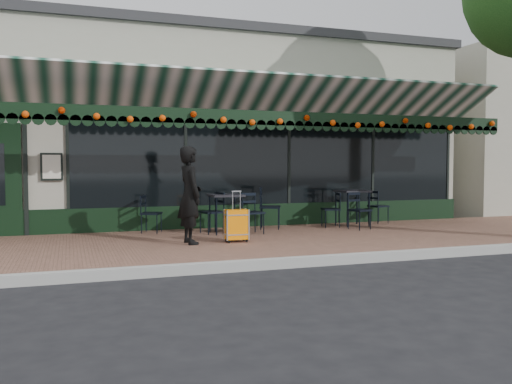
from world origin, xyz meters
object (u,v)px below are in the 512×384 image
object	(u,v)px
cafe_table_a	(352,194)
suitcase	(236,225)
cafe_table_b	(226,198)
chair_a_right	(378,206)
chair_a_left	(331,210)
chair_a_front	(360,211)
chair_b_front	(252,213)
chair_b_right	(270,207)
woman	(190,195)
chair_b_left	(212,213)
chair_solo	(151,214)

from	to	relation	value
cafe_table_a	suitcase	bearing A→B (deg)	-153.72
cafe_table_b	chair_a_right	bearing A→B (deg)	8.96
chair_a_left	chair_a_front	size ratio (longest dim) A/B	0.96
chair_b_front	cafe_table_a	bearing A→B (deg)	1.91
cafe_table_a	chair_b_right	size ratio (longest dim) A/B	0.88
woman	cafe_table_b	distance (m)	1.56
woman	chair_b_right	world-z (taller)	woman
cafe_table_b	chair_b_left	xyz separation A→B (m)	(-0.27, 0.07, -0.29)
cafe_table_b	chair_a_front	size ratio (longest dim) A/B	0.98
cafe_table_b	woman	bearing A→B (deg)	-129.83
chair_b_right	chair_a_right	bearing A→B (deg)	-62.43
suitcase	cafe_table_b	bearing A→B (deg)	84.79
chair_b_right	chair_b_front	world-z (taller)	chair_b_right
chair_a_right	cafe_table_b	bearing A→B (deg)	87.30
chair_b_right	chair_solo	distance (m)	2.54
chair_a_front	chair_b_left	xyz separation A→B (m)	(-3.17, 0.38, 0.02)
chair_a_right	chair_b_left	size ratio (longest dim) A/B	0.93
cafe_table_b	chair_b_right	world-z (taller)	chair_b_right
chair_b_left	chair_solo	world-z (taller)	chair_b_left
chair_b_left	chair_b_right	distance (m)	1.43
cafe_table_b	chair_b_front	world-z (taller)	chair_b_front
chair_a_left	chair_b_front	distance (m)	2.10
chair_a_left	chair_b_left	size ratio (longest dim) A/B	0.92
cafe_table_a	chair_solo	world-z (taller)	cafe_table_a
chair_b_left	chair_b_right	xyz separation A→B (m)	(1.39, 0.34, 0.04)
cafe_table_a	chair_a_left	distance (m)	0.68
chair_a_front	chair_b_left	distance (m)	3.20
cafe_table_a	chair_b_left	bearing A→B (deg)	-175.56
chair_b_right	chair_b_front	xyz separation A→B (m)	(-0.65, -0.69, -0.04)
chair_b_right	chair_a_front	bearing A→B (deg)	-88.68
cafe_table_a	chair_a_front	xyz separation A→B (m)	(-0.18, -0.64, -0.33)
chair_b_right	suitcase	bearing A→B (deg)	166.05
chair_b_left	suitcase	bearing A→B (deg)	-9.36
chair_b_front	woman	bearing A→B (deg)	-159.18
chair_a_left	chair_a_right	distance (m)	1.49
suitcase	cafe_table_a	size ratio (longest dim) A/B	1.13
cafe_table_b	chair_a_right	world-z (taller)	cafe_table_b
woman	chair_solo	bearing A→B (deg)	7.71
chair_a_front	chair_b_right	distance (m)	1.93
cafe_table_a	chair_a_front	world-z (taller)	cafe_table_a
chair_solo	chair_a_right	bearing A→B (deg)	-64.60
chair_b_right	chair_b_front	size ratio (longest dim) A/B	1.11
suitcase	chair_a_front	world-z (taller)	suitcase
cafe_table_a	chair_a_left	bearing A→B (deg)	-172.33
chair_b_left	chair_b_front	xyz separation A→B (m)	(0.74, -0.35, -0.00)
woman	chair_a_left	size ratio (longest dim) A/B	2.21
chair_b_left	woman	bearing A→B (deg)	-43.68
chair_a_left	chair_solo	size ratio (longest dim) A/B	1.00
chair_b_left	chair_b_right	bearing A→B (deg)	89.64
chair_a_front	chair_solo	size ratio (longest dim) A/B	1.03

